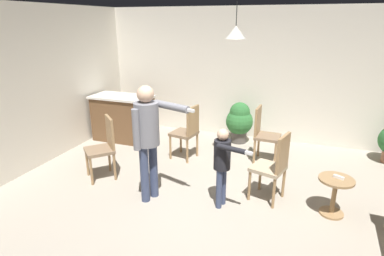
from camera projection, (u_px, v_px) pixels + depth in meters
The scene contains 14 objects.
ground at pixel (202, 215), 4.16m from camera, with size 7.68×7.68×0.00m, color #9E9384.
wall_back at pixel (252, 75), 6.57m from camera, with size 6.40×0.10×2.70m, color silver.
wall_left at pixel (2, 96), 4.77m from camera, with size 0.10×6.40×2.70m, color silver.
kitchen_counter at pixel (123, 118), 6.66m from camera, with size 1.26×0.66×0.95m.
side_table_by_couch at pixel (335, 192), 4.08m from camera, with size 0.44×0.44×0.52m.
person_adult at pixel (148, 132), 4.23m from camera, with size 0.84×0.45×1.64m.
person_child at pixel (223, 160), 4.15m from camera, with size 0.54×0.41×1.12m.
dining_chair_by_counter at pixel (187, 130), 5.70m from camera, with size 0.49×0.49×1.00m.
dining_chair_near_wall at pixel (264, 132), 5.60m from camera, with size 0.44×0.44×1.00m.
dining_chair_centre_back at pixel (273, 165), 4.34m from camera, with size 0.52×0.52×1.00m.
dining_chair_spare at pixel (104, 145), 5.01m from camera, with size 0.59×0.59×1.00m.
potted_plant_corner at pixel (239, 121), 6.52m from camera, with size 0.55×0.55×0.85m.
spare_remote_on_table at pixel (339, 177), 4.02m from camera, with size 0.04×0.13×0.04m, color white.
ceiling_light_pendant at pixel (236, 32), 4.92m from camera, with size 0.32×0.32×0.55m.
Camera 1 is at (1.10, -3.40, 2.42)m, focal length 29.67 mm.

